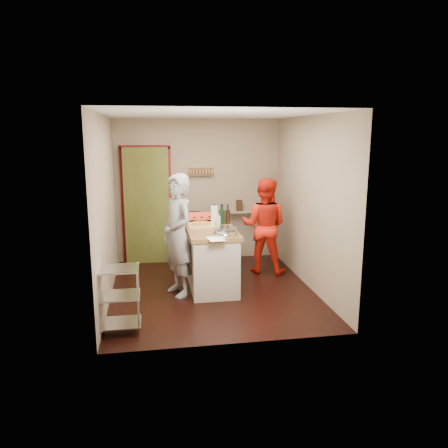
% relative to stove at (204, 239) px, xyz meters
% --- Properties ---
extents(floor, '(3.50, 3.50, 0.00)m').
position_rel_stove_xyz_m(floor, '(-0.05, -1.42, -0.45)').
color(floor, black).
rests_on(floor, ground).
extents(back_wall, '(3.00, 0.44, 2.60)m').
position_rel_stove_xyz_m(back_wall, '(-0.69, 0.36, 0.68)').
color(back_wall, gray).
rests_on(back_wall, ground).
extents(left_wall, '(0.04, 3.50, 2.60)m').
position_rel_stove_xyz_m(left_wall, '(-1.55, -1.42, 0.85)').
color(left_wall, gray).
rests_on(left_wall, ground).
extents(right_wall, '(0.04, 3.50, 2.60)m').
position_rel_stove_xyz_m(right_wall, '(1.45, -1.42, 0.85)').
color(right_wall, gray).
rests_on(right_wall, ground).
extents(ceiling, '(3.00, 3.50, 0.02)m').
position_rel_stove_xyz_m(ceiling, '(-0.05, -1.42, 2.16)').
color(ceiling, white).
rests_on(ceiling, back_wall).
extents(stove, '(0.60, 0.63, 1.00)m').
position_rel_stove_xyz_m(stove, '(0.00, 0.00, 0.00)').
color(stove, black).
rests_on(stove, ground).
extents(wire_shelving, '(0.48, 0.40, 0.80)m').
position_rel_stove_xyz_m(wire_shelving, '(-1.33, -2.62, -0.01)').
color(wire_shelving, silver).
rests_on(wire_shelving, ground).
extents(island, '(0.72, 1.38, 1.23)m').
position_rel_stove_xyz_m(island, '(-0.04, -1.32, 0.04)').
color(island, '#B3AB98').
rests_on(island, ground).
extents(person_stripe, '(0.64, 0.76, 1.78)m').
position_rel_stove_xyz_m(person_stripe, '(-0.56, -1.50, 0.44)').
color(person_stripe, '#A9A9AD').
rests_on(person_stripe, ground).
extents(person_red, '(0.97, 0.89, 1.61)m').
position_rel_stove_xyz_m(person_red, '(0.95, -0.66, 0.36)').
color(person_red, red).
rests_on(person_red, ground).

